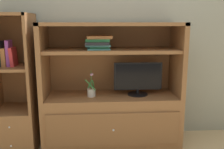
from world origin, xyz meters
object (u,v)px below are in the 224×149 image
Objects in this scene: tv_monitor at (138,78)px; magazine_stack at (98,42)px; upright_book_row at (5,55)px; bookshelf_tall at (16,106)px; media_console at (112,107)px; potted_plant at (91,92)px.

magazine_stack is at bearing 179.84° from tv_monitor.
upright_book_row is at bearing 179.78° from tv_monitor.
magazine_stack is at bearing -0.97° from bookshelf_tall.
media_console is 2.83× the size of tv_monitor.
magazine_stack is 0.24× the size of bookshelf_tall.
upright_book_row is at bearing -179.72° from media_console.
bookshelf_tall is at bearing 9.62° from upright_book_row.
potted_plant is 0.82× the size of magazine_stack.
potted_plant is at bearing -157.62° from magazine_stack.
media_console is 1.30m from upright_book_row.
tv_monitor is at bearing -0.71° from bookshelf_tall.
potted_plant is at bearing -168.95° from media_console.
potted_plant is at bearing -176.33° from tv_monitor.
bookshelf_tall is (-1.38, 0.02, -0.30)m from tv_monitor.
upright_book_row is (-1.45, 0.01, 0.28)m from tv_monitor.
bookshelf_tall is (-1.08, 0.01, 0.03)m from media_console.
magazine_stack is at bearing 22.38° from potted_plant.
bookshelf_tall is at bearing 179.03° from magazine_stack.
potted_plant is 1.05× the size of upright_book_row.
tv_monitor is at bearing -0.22° from upright_book_row.
upright_book_row is (-0.07, -0.01, 0.58)m from bookshelf_tall.
bookshelf_tall reaches higher than upright_book_row.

